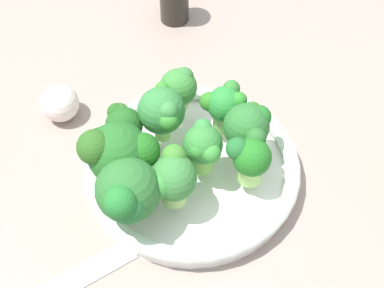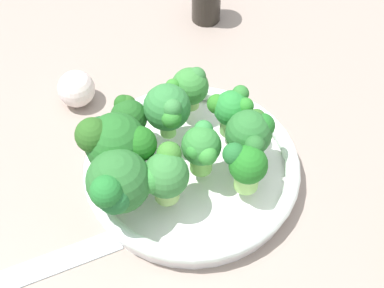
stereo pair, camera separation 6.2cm
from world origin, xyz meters
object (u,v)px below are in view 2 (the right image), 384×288
at_px(broccoli_floret_2, 168,109).
at_px(broccoli_floret_9, 251,133).
at_px(bowl, 192,169).
at_px(broccoli_floret_1, 115,142).
at_px(broccoli_floret_4, 117,184).
at_px(garlic_bulb, 76,89).
at_px(broccoli_floret_5, 231,109).
at_px(broccoli_floret_6, 128,115).
at_px(broccoli_floret_0, 187,86).
at_px(broccoli_floret_3, 202,148).
at_px(broccoli_floret_7, 163,175).
at_px(broccoli_floret_8, 247,164).

distance_m(broccoli_floret_2, broccoli_floret_9, 0.10).
bearing_deg(bowl, broccoli_floret_9, 18.33).
distance_m(broccoli_floret_1, broccoli_floret_4, 0.05).
bearing_deg(garlic_bulb, broccoli_floret_1, -53.13).
bearing_deg(broccoli_floret_5, broccoli_floret_6, -165.83).
distance_m(broccoli_floret_0, broccoli_floret_3, 0.10).
distance_m(broccoli_floret_6, garlic_bulb, 0.12).
bearing_deg(broccoli_floret_7, garlic_bulb, 135.34).
bearing_deg(broccoli_floret_6, broccoli_floret_8, -17.67).
relative_size(bowl, broccoli_floret_2, 3.48).
distance_m(bowl, broccoli_floret_9, 0.08).
bearing_deg(broccoli_floret_2, garlic_bulb, 156.17).
distance_m(broccoli_floret_6, broccoli_floret_9, 0.14).
bearing_deg(garlic_bulb, broccoli_floret_3, -29.53).
distance_m(broccoli_floret_2, broccoli_floret_6, 0.05).
bearing_deg(garlic_bulb, broccoli_floret_5, -11.04).
bearing_deg(broccoli_floret_3, broccoli_floret_4, -138.37).
bearing_deg(broccoli_floret_5, broccoli_floret_3, -110.79).
bearing_deg(broccoli_floret_7, bowl, 67.39).
bearing_deg(broccoli_floret_4, broccoli_floret_1, 106.73).
bearing_deg(broccoli_floret_6, bowl, -17.23).
relative_size(broccoli_floret_2, broccoli_floret_8, 1.18).
xyz_separation_m(bowl, broccoli_floret_5, (0.04, 0.05, 0.05)).
distance_m(broccoli_floret_1, broccoli_floret_5, 0.14).
xyz_separation_m(broccoli_floret_5, broccoli_floret_7, (-0.06, -0.10, 0.00)).
height_order(bowl, broccoli_floret_2, broccoli_floret_2).
height_order(bowl, broccoli_floret_8, broccoli_floret_8).
bearing_deg(broccoli_floret_9, broccoli_floret_6, 178.39).
bearing_deg(broccoli_floret_7, broccoli_floret_5, 61.34).
xyz_separation_m(broccoli_floret_4, garlic_bulb, (-0.10, 0.17, -0.05)).
relative_size(broccoli_floret_5, broccoli_floret_6, 1.07).
bearing_deg(broccoli_floret_8, broccoli_floret_9, 91.51).
bearing_deg(broccoli_floret_9, bowl, -161.67).
bearing_deg(broccoli_floret_6, broccoli_floret_5, 14.17).
bearing_deg(broccoli_floret_9, broccoli_floret_7, -139.06).
bearing_deg(bowl, broccoli_floret_1, -160.48).
distance_m(broccoli_floret_1, broccoli_floret_8, 0.14).
relative_size(broccoli_floret_1, garlic_bulb, 1.77).
relative_size(bowl, garlic_bulb, 5.19).
relative_size(broccoli_floret_4, broccoli_floret_5, 1.28).
xyz_separation_m(broccoli_floret_6, broccoli_floret_9, (0.14, -0.00, 0.00)).
distance_m(broccoli_floret_1, broccoli_floret_9, 0.15).
height_order(bowl, broccoli_floret_1, broccoli_floret_1).
distance_m(broccoli_floret_5, broccoli_floret_6, 0.12).
bearing_deg(broccoli_floret_0, broccoli_floret_8, -51.16).
relative_size(bowl, broccoli_floret_7, 3.82).
relative_size(bowl, broccoli_floret_8, 4.10).
bearing_deg(broccoli_floret_0, garlic_bulb, 176.74).
distance_m(broccoli_floret_3, broccoli_floret_9, 0.06).
bearing_deg(broccoli_floret_4, broccoli_floret_9, 37.70).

